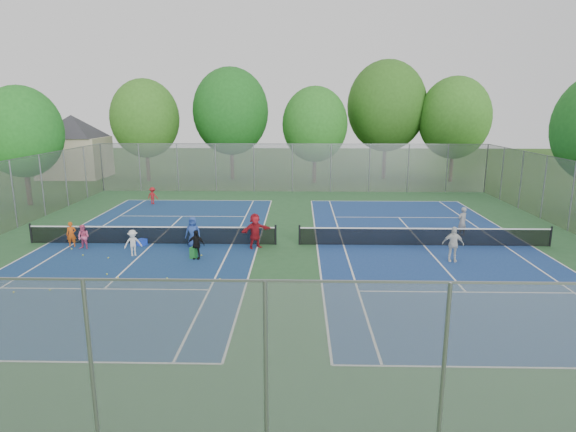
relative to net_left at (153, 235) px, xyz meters
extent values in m
plane|color=#254916|center=(7.00, 0.00, -0.46)|extent=(120.00, 120.00, 0.00)
cube|color=#2A592E|center=(7.00, 0.00, -0.45)|extent=(32.00, 32.00, 0.01)
cube|color=navy|center=(0.00, 0.00, -0.44)|extent=(10.97, 23.77, 0.01)
cube|color=navy|center=(14.00, 0.00, -0.44)|extent=(10.97, 23.77, 0.01)
cube|color=black|center=(0.00, 0.00, 0.00)|extent=(12.87, 0.10, 0.91)
cube|color=black|center=(14.00, 0.00, 0.00)|extent=(12.87, 0.10, 0.91)
cube|color=gray|center=(7.00, 16.00, 1.54)|extent=(32.00, 0.10, 4.00)
cube|color=gray|center=(7.00, -16.00, 1.54)|extent=(32.00, 0.10, 4.00)
cube|color=#B7A88C|center=(-15.00, 24.00, 1.54)|extent=(6.00, 5.00, 4.00)
pyramid|color=#2D2D33|center=(-15.00, 24.00, 5.74)|extent=(11.03, 11.03, 2.20)
cylinder|color=#443326|center=(-7.00, 22.00, 1.29)|extent=(0.36, 0.36, 3.50)
ellipsoid|color=#33681E|center=(-7.00, 22.00, 5.45)|extent=(6.40, 6.40, 7.36)
cylinder|color=#443326|center=(1.00, 23.00, 1.47)|extent=(0.36, 0.36, 3.85)
ellipsoid|color=#1A5A1A|center=(1.00, 23.00, 6.10)|extent=(7.20, 7.20, 8.28)
cylinder|color=#443326|center=(9.00, 21.00, 1.12)|extent=(0.36, 0.36, 3.15)
ellipsoid|color=#276C1F|center=(9.00, 21.00, 4.95)|extent=(6.00, 6.00, 6.90)
cylinder|color=#443326|center=(16.00, 24.00, 1.65)|extent=(0.36, 0.36, 4.20)
ellipsoid|color=#2B5A1A|center=(16.00, 24.00, 6.59)|extent=(7.60, 7.60, 8.74)
cylinder|color=#443326|center=(22.00, 22.00, 1.29)|extent=(0.36, 0.36, 3.50)
ellipsoid|color=#31691E|center=(22.00, 22.00, 5.52)|extent=(6.60, 6.60, 7.59)
cylinder|color=#443326|center=(-12.00, 10.00, 1.12)|extent=(0.36, 0.36, 3.15)
ellipsoid|color=#1F6B1F|center=(-12.00, 10.00, 4.79)|extent=(5.60, 5.60, 6.44)
cube|color=blue|center=(-0.47, -0.32, -0.29)|extent=(0.52, 0.52, 0.34)
cube|color=#248631|center=(2.65, -2.42, -0.18)|extent=(0.36, 0.36, 0.55)
imported|color=#CE5113|center=(-3.95, -0.60, 0.19)|extent=(0.53, 0.42, 1.29)
imported|color=#E55987|center=(-3.16, -1.00, 0.17)|extent=(0.70, 0.60, 1.24)
imported|color=silver|center=(-0.31, -2.04, 0.18)|extent=(0.94, 0.77, 1.27)
imported|color=black|center=(2.80, -2.49, 0.24)|extent=(0.85, 0.43, 1.40)
imported|color=#274592|center=(2.25, -0.60, 0.34)|extent=(0.80, 0.55, 1.59)
imported|color=#A31721|center=(5.39, -0.60, 0.44)|extent=(1.67, 1.35, 1.78)
imported|color=maroon|center=(-3.10, 10.40, 0.17)|extent=(0.92, 0.69, 1.26)
imported|color=gray|center=(16.54, 1.97, 0.36)|extent=(0.71, 0.62, 1.63)
imported|color=silver|center=(14.63, -2.56, 0.37)|extent=(1.01, 0.51, 1.65)
sphere|color=#BDD231|center=(-0.53, -4.79, -0.42)|extent=(0.07, 0.07, 0.07)
sphere|color=yellow|center=(0.10, -5.21, -0.42)|extent=(0.07, 0.07, 0.07)
sphere|color=#B5D130|center=(-2.02, -6.64, -0.42)|extent=(0.07, 0.07, 0.07)
sphere|color=#EEF037|center=(-3.29, -6.89, -0.42)|extent=(0.07, 0.07, 0.07)
sphere|color=#C5D030|center=(-1.35, -2.55, -0.42)|extent=(0.07, 0.07, 0.07)
sphere|color=#D8F037|center=(2.16, -5.25, -0.42)|extent=(0.07, 0.07, 0.07)
sphere|color=#C2D531|center=(-2.72, -2.17, -0.42)|extent=(0.07, 0.07, 0.07)
sphere|color=#ECF138|center=(4.34, -5.28, -0.42)|extent=(0.07, 0.07, 0.07)
sphere|color=yellow|center=(-3.75, -1.15, -0.42)|extent=(0.07, 0.07, 0.07)
sphere|color=yellow|center=(2.94, -2.06, -0.42)|extent=(0.07, 0.07, 0.07)
camera|label=1|loc=(7.59, -23.87, 6.49)|focal=30.00mm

